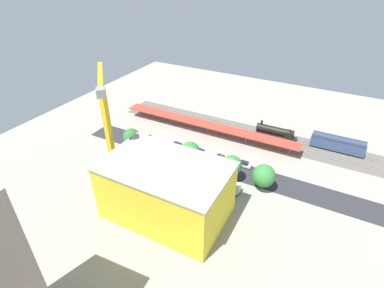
{
  "coord_description": "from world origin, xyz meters",
  "views": [
    {
      "loc": [
        -28.19,
        74.63,
        56.08
      ],
      "look_at": [
        10.04,
        2.38,
        4.77
      ],
      "focal_mm": 28.1,
      "sensor_mm": 36.0,
      "label": 1
    }
  ],
  "objects_px": {
    "locomotive": "(276,132)",
    "parked_car_4": "(177,145)",
    "street_tree_1": "(131,137)",
    "street_tree_5": "(264,176)",
    "street_tree_4": "(132,139)",
    "parked_car_1": "(244,164)",
    "tower_crane": "(108,126)",
    "street_tree_2": "(190,152)",
    "parked_car_0": "(266,171)",
    "traffic_light": "(174,150)",
    "street_tree_0": "(232,165)",
    "platform_canopy_near": "(207,124)",
    "construction_building": "(166,191)",
    "box_truck_0": "(224,185)",
    "parked_car_2": "(220,158)",
    "box_truck_1": "(164,165)",
    "street_tree_3": "(141,140)",
    "parked_car_3": "(200,152)",
    "passenger_coach": "(338,143)"
  },
  "relations": [
    {
      "from": "tower_crane",
      "to": "traffic_light",
      "type": "bearing_deg",
      "value": -122.9
    },
    {
      "from": "box_truck_1",
      "to": "traffic_light",
      "type": "relative_size",
      "value": 1.4
    },
    {
      "from": "platform_canopy_near",
      "to": "parked_car_4",
      "type": "distance_m",
      "value": 14.5
    },
    {
      "from": "locomotive",
      "to": "parked_car_1",
      "type": "relative_size",
      "value": 3.25
    },
    {
      "from": "parked_car_4",
      "to": "street_tree_2",
      "type": "xyz_separation_m",
      "value": [
        -9.3,
        8.19,
        4.98
      ]
    },
    {
      "from": "street_tree_2",
      "to": "street_tree_5",
      "type": "bearing_deg",
      "value": -179.11
    },
    {
      "from": "parked_car_4",
      "to": "street_tree_5",
      "type": "distance_m",
      "value": 33.38
    },
    {
      "from": "street_tree_5",
      "to": "street_tree_4",
      "type": "bearing_deg",
      "value": 0.92
    },
    {
      "from": "parked_car_1",
      "to": "street_tree_4",
      "type": "bearing_deg",
      "value": 13.44
    },
    {
      "from": "parked_car_2",
      "to": "parked_car_4",
      "type": "height_order",
      "value": "parked_car_4"
    },
    {
      "from": "parked_car_2",
      "to": "street_tree_2",
      "type": "xyz_separation_m",
      "value": [
        6.79,
        8.21,
        5.0
      ]
    },
    {
      "from": "parked_car_0",
      "to": "parked_car_2",
      "type": "distance_m",
      "value": 15.08
    },
    {
      "from": "box_truck_0",
      "to": "parked_car_2",
      "type": "bearing_deg",
      "value": -62.66
    },
    {
      "from": "parked_car_0",
      "to": "construction_building",
      "type": "bearing_deg",
      "value": 57.92
    },
    {
      "from": "platform_canopy_near",
      "to": "street_tree_2",
      "type": "relative_size",
      "value": 7.54
    },
    {
      "from": "platform_canopy_near",
      "to": "box_truck_0",
      "type": "relative_size",
      "value": 7.38
    },
    {
      "from": "street_tree_3",
      "to": "street_tree_5",
      "type": "distance_m",
      "value": 40.72
    },
    {
      "from": "street_tree_0",
      "to": "street_tree_3",
      "type": "bearing_deg",
      "value": 0.65
    },
    {
      "from": "construction_building",
      "to": "street_tree_0",
      "type": "xyz_separation_m",
      "value": [
        -9.44,
        -19.99,
        -1.86
      ]
    },
    {
      "from": "parked_car_2",
      "to": "parked_car_3",
      "type": "height_order",
      "value": "parked_car_2"
    },
    {
      "from": "locomotive",
      "to": "parked_car_0",
      "type": "xyz_separation_m",
      "value": [
        -3.03,
        23.17,
        -1.09
      ]
    },
    {
      "from": "parked_car_0",
      "to": "parked_car_3",
      "type": "bearing_deg",
      "value": -0.1
    },
    {
      "from": "construction_building",
      "to": "street_tree_2",
      "type": "height_order",
      "value": "construction_building"
    },
    {
      "from": "parked_car_3",
      "to": "box_truck_1",
      "type": "bearing_deg",
      "value": 65.89
    },
    {
      "from": "construction_building",
      "to": "box_truck_0",
      "type": "distance_m",
      "value": 18.77
    },
    {
      "from": "parked_car_0",
      "to": "parked_car_4",
      "type": "xyz_separation_m",
      "value": [
        31.18,
        0.05,
        0.06
      ]
    },
    {
      "from": "tower_crane",
      "to": "street_tree_4",
      "type": "xyz_separation_m",
      "value": [
        5.43,
        -15.24,
        -13.62
      ]
    },
    {
      "from": "parked_car_4",
      "to": "street_tree_1",
      "type": "distance_m",
      "value": 15.78
    },
    {
      "from": "street_tree_2",
      "to": "street_tree_3",
      "type": "bearing_deg",
      "value": 1.15
    },
    {
      "from": "tower_crane",
      "to": "traffic_light",
      "type": "xyz_separation_m",
      "value": [
        -10.23,
        -15.82,
        -13.26
      ]
    },
    {
      "from": "construction_building",
      "to": "box_truck_0",
      "type": "bearing_deg",
      "value": -121.37
    },
    {
      "from": "street_tree_3",
      "to": "street_tree_4",
      "type": "bearing_deg",
      "value": -0.04
    },
    {
      "from": "locomotive",
      "to": "parked_car_4",
      "type": "xyz_separation_m",
      "value": [
        28.15,
        23.22,
        -1.03
      ]
    },
    {
      "from": "street_tree_0",
      "to": "platform_canopy_near",
      "type": "bearing_deg",
      "value": -49.99
    },
    {
      "from": "passenger_coach",
      "to": "parked_car_1",
      "type": "height_order",
      "value": "passenger_coach"
    },
    {
      "from": "parked_car_1",
      "to": "parked_car_0",
      "type": "bearing_deg",
      "value": 179.33
    },
    {
      "from": "locomotive",
      "to": "street_tree_4",
      "type": "height_order",
      "value": "street_tree_4"
    },
    {
      "from": "parked_car_3",
      "to": "street_tree_4",
      "type": "height_order",
      "value": "street_tree_4"
    },
    {
      "from": "tower_crane",
      "to": "street_tree_2",
      "type": "xyz_separation_m",
      "value": [
        -16.09,
        -15.6,
        -12.24
      ]
    },
    {
      "from": "parked_car_0",
      "to": "street_tree_4",
      "type": "height_order",
      "value": "street_tree_4"
    },
    {
      "from": "parked_car_4",
      "to": "street_tree_3",
      "type": "height_order",
      "value": "street_tree_3"
    },
    {
      "from": "passenger_coach",
      "to": "traffic_light",
      "type": "xyz_separation_m",
      "value": [
        45.12,
        31.19,
        1.74
      ]
    },
    {
      "from": "box_truck_1",
      "to": "street_tree_0",
      "type": "xyz_separation_m",
      "value": [
        -20.0,
        -4.68,
        3.89
      ]
    },
    {
      "from": "box_truck_0",
      "to": "traffic_light",
      "type": "bearing_deg",
      "value": -14.44
    },
    {
      "from": "parked_car_3",
      "to": "box_truck_0",
      "type": "bearing_deg",
      "value": 137.21
    },
    {
      "from": "street_tree_1",
      "to": "parked_car_4",
      "type": "bearing_deg",
      "value": -148.87
    },
    {
      "from": "parked_car_2",
      "to": "street_tree_0",
      "type": "relative_size",
      "value": 0.51
    },
    {
      "from": "street_tree_5",
      "to": "traffic_light",
      "type": "distance_m",
      "value": 28.75
    },
    {
      "from": "platform_canopy_near",
      "to": "street_tree_2",
      "type": "bearing_deg",
      "value": 101.67
    },
    {
      "from": "parked_car_0",
      "to": "street_tree_0",
      "type": "relative_size",
      "value": 0.51
    }
  ]
}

